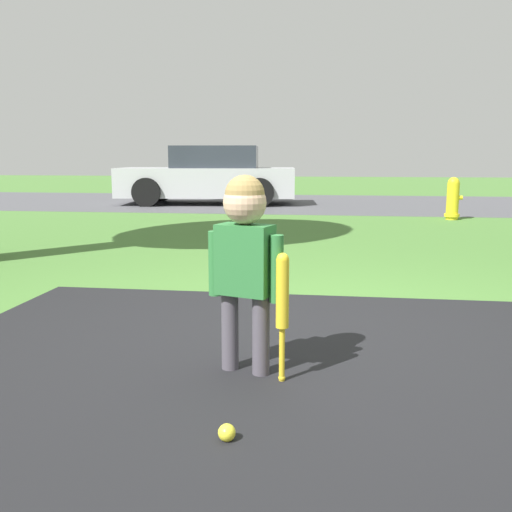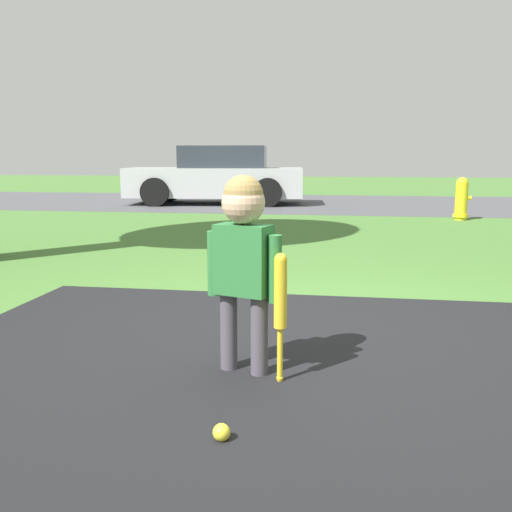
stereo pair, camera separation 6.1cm
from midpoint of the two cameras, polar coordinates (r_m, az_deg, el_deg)
ground_plane at (r=3.72m, az=4.10°, el=-7.60°), size 60.00×60.00×0.00m
street_strip at (r=14.14m, az=7.09°, el=5.28°), size 40.00×6.00×0.01m
child at (r=2.88m, az=-1.71°, el=0.96°), size 0.40×0.23×1.03m
baseball_bat at (r=2.81m, az=2.03°, el=-4.33°), size 0.06×0.06×0.66m
sports_ball at (r=2.37m, az=-3.71°, el=-17.21°), size 0.07×0.07×0.07m
fire_hydrant at (r=10.88m, az=18.93°, el=5.43°), size 0.30×0.27×0.76m
parked_car at (r=13.83m, az=-4.85°, el=7.90°), size 4.30×2.15×1.37m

